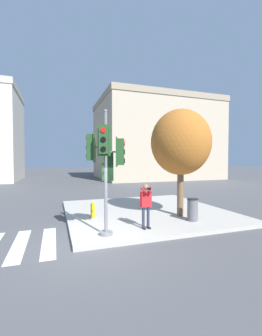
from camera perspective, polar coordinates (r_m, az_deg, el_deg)
ground_plane at (r=7.89m, az=-11.00°, el=-18.58°), size 160.00×160.00×0.00m
sidewalk_corner at (r=12.02m, az=3.65°, el=-10.93°), size 8.00×8.00×0.16m
traffic_signal_pole at (r=7.78m, az=-6.40°, el=2.06°), size 1.30×1.30×4.35m
person_photographer at (r=8.67m, az=3.81°, el=-8.55°), size 0.50×0.53×1.69m
street_tree at (r=10.73m, az=12.51°, el=6.30°), size 2.77×2.77×4.97m
fire_hydrant at (r=10.52m, az=-9.69°, el=-10.41°), size 0.20×0.26×0.72m
trash_bin at (r=10.16m, az=15.37°, el=-10.16°), size 0.47×0.47×0.96m
building_right at (r=36.01m, az=5.91°, el=7.09°), size 17.26×13.57×11.94m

